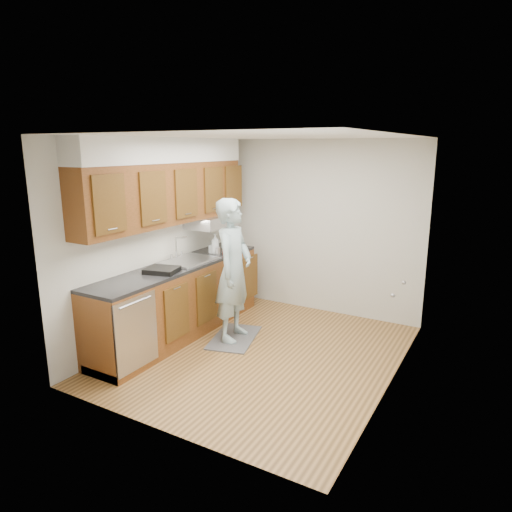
# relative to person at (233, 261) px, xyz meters

# --- Properties ---
(floor) EXTENTS (3.50, 3.50, 0.00)m
(floor) POSITION_rel_person_xyz_m (0.52, -0.22, -1.02)
(floor) COLOR #A1723D
(floor) RESTS_ON ground
(ceiling) EXTENTS (3.50, 3.50, 0.00)m
(ceiling) POSITION_rel_person_xyz_m (0.52, -0.22, 1.48)
(ceiling) COLOR white
(ceiling) RESTS_ON wall_left
(wall_left) EXTENTS (0.02, 3.50, 2.50)m
(wall_left) POSITION_rel_person_xyz_m (-0.98, -0.22, 0.23)
(wall_left) COLOR beige
(wall_left) RESTS_ON floor
(wall_right) EXTENTS (0.02, 3.50, 2.50)m
(wall_right) POSITION_rel_person_xyz_m (2.02, -0.22, 0.23)
(wall_right) COLOR beige
(wall_right) RESTS_ON floor
(wall_back) EXTENTS (3.00, 0.02, 2.50)m
(wall_back) POSITION_rel_person_xyz_m (0.52, 1.53, 0.23)
(wall_back) COLOR beige
(wall_back) RESTS_ON floor
(counter) EXTENTS (0.64, 2.80, 1.30)m
(counter) POSITION_rel_person_xyz_m (-0.68, -0.22, -0.53)
(counter) COLOR brown
(counter) RESTS_ON floor
(upper_cabinets) EXTENTS (0.47, 2.80, 1.21)m
(upper_cabinets) POSITION_rel_person_xyz_m (-0.81, -0.17, 0.93)
(upper_cabinets) COLOR brown
(upper_cabinets) RESTS_ON wall_left
(closet_door) EXTENTS (0.02, 1.22, 2.05)m
(closet_door) POSITION_rel_person_xyz_m (2.00, 0.08, 0.00)
(closet_door) COLOR silver
(closet_door) RESTS_ON wall_right
(floor_mat) EXTENTS (0.71, 0.97, 0.02)m
(floor_mat) POSITION_rel_person_xyz_m (0.00, 0.00, -1.02)
(floor_mat) COLOR slate
(floor_mat) RESTS_ON floor
(person) EXTENTS (0.57, 0.77, 2.01)m
(person) POSITION_rel_person_xyz_m (0.00, 0.00, 0.00)
(person) COLOR #97B2B8
(person) RESTS_ON floor_mat
(soap_bottle_a) EXTENTS (0.13, 0.13, 0.28)m
(soap_bottle_a) POSITION_rel_person_xyz_m (-0.62, 0.50, 0.06)
(soap_bottle_a) COLOR silver
(soap_bottle_a) RESTS_ON counter
(soap_bottle_b) EXTENTS (0.10, 0.10, 0.17)m
(soap_bottle_b) POSITION_rel_person_xyz_m (-0.67, 0.52, 0.00)
(soap_bottle_b) COLOR silver
(soap_bottle_b) RESTS_ON counter
(soap_bottle_c) EXTENTS (0.21, 0.21, 0.19)m
(soap_bottle_c) POSITION_rel_person_xyz_m (-0.61, 0.77, 0.01)
(soap_bottle_c) COLOR silver
(soap_bottle_c) RESTS_ON counter
(soda_can) EXTENTS (0.06, 0.06, 0.11)m
(soda_can) POSITION_rel_person_xyz_m (-0.48, 0.52, -0.03)
(soda_can) COLOR red
(soda_can) RESTS_ON counter
(steel_can) EXTENTS (0.08, 0.08, 0.12)m
(steel_can) POSITION_rel_person_xyz_m (-0.51, 0.41, -0.02)
(steel_can) COLOR #A5A5AA
(steel_can) RESTS_ON counter
(dish_rack) EXTENTS (0.43, 0.39, 0.06)m
(dish_rack) POSITION_rel_person_xyz_m (-0.61, -0.61, -0.05)
(dish_rack) COLOR black
(dish_rack) RESTS_ON counter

